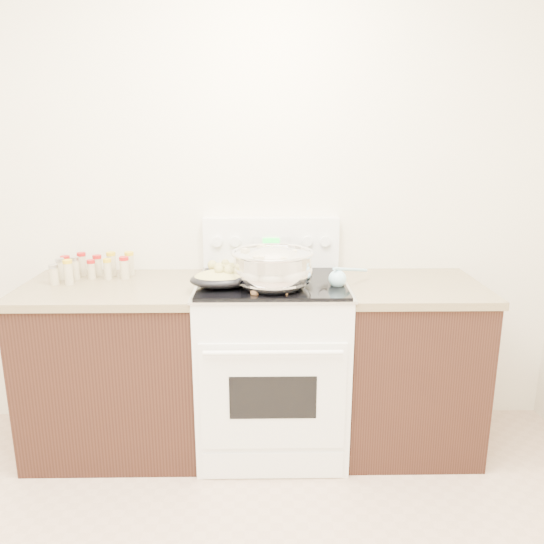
{
  "coord_description": "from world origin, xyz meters",
  "views": [
    {
      "loc": [
        0.31,
        -1.22,
        1.67
      ],
      "look_at": [
        0.35,
        1.37,
        1.0
      ],
      "focal_mm": 35.0,
      "sensor_mm": 36.0,
      "label": 1
    }
  ],
  "objects": [
    {
      "name": "room_shell",
      "position": [
        0.0,
        0.0,
        1.7
      ],
      "size": [
        4.1,
        3.6,
        2.75
      ],
      "color": "white",
      "rests_on": "ground"
    },
    {
      "name": "counter_left",
      "position": [
        -0.48,
        1.43,
        0.46
      ],
      "size": [
        0.93,
        0.67,
        0.92
      ],
      "color": "black",
      "rests_on": "ground"
    },
    {
      "name": "counter_right",
      "position": [
        1.08,
        1.43,
        0.46
      ],
      "size": [
        0.73,
        0.67,
        0.92
      ],
      "color": "black",
      "rests_on": "ground"
    },
    {
      "name": "kitchen_range",
      "position": [
        0.35,
        1.42,
        0.49
      ],
      "size": [
        0.78,
        0.73,
        1.22
      ],
      "color": "white",
      "rests_on": "ground"
    },
    {
      "name": "mixing_bowl",
      "position": [
        0.35,
        1.29,
        1.04
      ],
      "size": [
        0.46,
        0.46,
        0.24
      ],
      "color": "silver",
      "rests_on": "kitchen_range"
    },
    {
      "name": "roasting_pan",
      "position": [
        0.12,
        1.31,
        0.99
      ],
      "size": [
        0.42,
        0.35,
        0.11
      ],
      "color": "black",
      "rests_on": "kitchen_range"
    },
    {
      "name": "baking_sheet",
      "position": [
        0.25,
        1.7,
        0.96
      ],
      "size": [
        0.43,
        0.31,
        0.06
      ],
      "color": "black",
      "rests_on": "kitchen_range"
    },
    {
      "name": "wooden_spoon",
      "position": [
        0.29,
        1.2,
        0.95
      ],
      "size": [
        0.18,
        0.22,
        0.04
      ],
      "color": "#A5754B",
      "rests_on": "kitchen_range"
    },
    {
      "name": "blue_ladle",
      "position": [
        0.68,
        1.32,
        0.98
      ],
      "size": [
        0.23,
        0.23,
        0.11
      ],
      "color": "#9BD2E8",
      "rests_on": "kitchen_range"
    },
    {
      "name": "spice_jars",
      "position": [
        -0.62,
        1.56,
        0.98
      ],
      "size": [
        0.4,
        0.24,
        0.13
      ],
      "color": "#BFB28C",
      "rests_on": "counter_left"
    }
  ]
}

